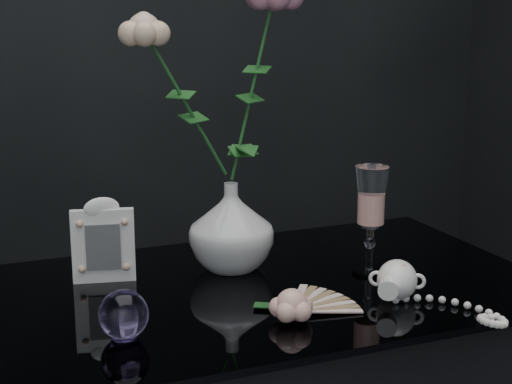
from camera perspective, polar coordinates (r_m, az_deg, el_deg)
name	(u,v)px	position (r m, az deg, el deg)	size (l,w,h in m)	color
vase	(231,227)	(1.43, -1.81, -2.54)	(0.16, 0.16, 0.16)	silver
wine_glass	(371,220)	(1.42, 8.33, -2.06)	(0.06, 0.06, 0.20)	white
picture_frame	(103,240)	(1.40, -11.07, -3.42)	(0.11, 0.09, 0.15)	white
paperweight	(124,314)	(1.17, -9.60, -8.77)	(0.07, 0.07, 0.07)	#A187DC
paper_fan	(295,309)	(1.24, 2.84, -8.51)	(0.22, 0.17, 0.02)	beige
loose_rose	(292,305)	(1.22, 2.62, -8.22)	(0.12, 0.15, 0.05)	#F5B19E
pearl_jar	(397,278)	(1.33, 10.23, -6.18)	(0.23, 0.24, 0.07)	white
roses	(223,76)	(1.38, -2.41, 8.45)	(0.33, 0.12, 0.42)	beige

